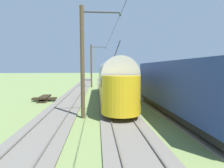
% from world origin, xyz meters
% --- Properties ---
extents(ground_plane, '(220.00, 220.00, 0.00)m').
position_xyz_m(ground_plane, '(0.00, 0.00, 0.00)').
color(ground_plane, olive).
extents(track_streetcar_siding, '(2.80, 80.00, 0.18)m').
position_xyz_m(track_streetcar_siding, '(-4.47, -0.31, 0.05)').
color(track_streetcar_siding, '#666059').
rests_on(track_streetcar_siding, ground).
extents(track_adjacent_siding, '(2.80, 80.00, 0.18)m').
position_xyz_m(track_adjacent_siding, '(0.00, -0.31, 0.05)').
color(track_adjacent_siding, '#666059').
rests_on(track_adjacent_siding, ground).
extents(track_third_siding, '(2.80, 80.00, 0.18)m').
position_xyz_m(track_third_siding, '(4.47, -0.31, 0.05)').
color(track_third_siding, '#666059').
rests_on(track_third_siding, ground).
extents(vintage_streetcar, '(2.65, 18.06, 5.17)m').
position_xyz_m(vintage_streetcar, '(-0.00, 0.92, 2.26)').
color(vintage_streetcar, gold).
rests_on(vintage_streetcar, ground).
extents(coach_adjacent, '(2.96, 13.22, 3.85)m').
position_xyz_m(coach_adjacent, '(-4.47, 8.01, 2.16)').
color(coach_adjacent, navy).
rests_on(coach_adjacent, ground).
extents(catenary_pole_foreground, '(2.78, 0.28, 7.57)m').
position_xyz_m(catenary_pole_foreground, '(2.49, -12.24, 3.95)').
color(catenary_pole_foreground, '#4C3D28').
rests_on(catenary_pole_foreground, ground).
extents(catenary_pole_mid_near, '(2.78, 0.28, 7.57)m').
position_xyz_m(catenary_pole_mid_near, '(2.49, 8.01, 3.95)').
color(catenary_pole_mid_near, '#4C3D28').
rests_on(catenary_pole_mid_near, ground).
extents(switch_stand, '(0.50, 0.30, 1.24)m').
position_xyz_m(switch_stand, '(-6.08, -9.45, 0.70)').
color(switch_stand, black).
rests_on(switch_stand, ground).
extents(spare_tie_stack, '(2.40, 2.40, 0.54)m').
position_xyz_m(spare_tie_stack, '(7.09, 1.16, 0.27)').
color(spare_tie_stack, '#2D2316').
rests_on(spare_tie_stack, ground).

